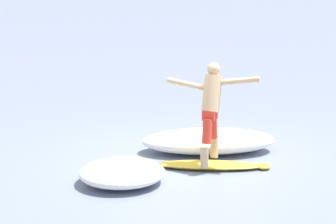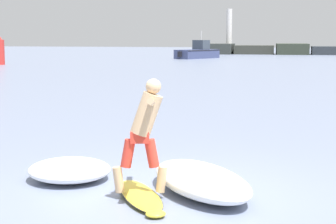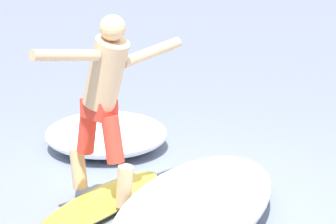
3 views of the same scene
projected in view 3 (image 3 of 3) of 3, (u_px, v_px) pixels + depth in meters
ground_plane at (166, 207)px, 6.88m from camera, size 200.00×200.00×0.00m
surfboard at (99, 203)px, 6.84m from camera, size 1.23×1.81×0.23m
surfer at (105, 94)px, 6.54m from camera, size 0.79×1.51×1.61m
wave_foam_at_tail at (106, 134)px, 8.33m from camera, size 1.70×1.68×0.33m
wave_foam_at_nose at (196, 206)px, 6.40m from camera, size 2.19×2.50×0.39m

